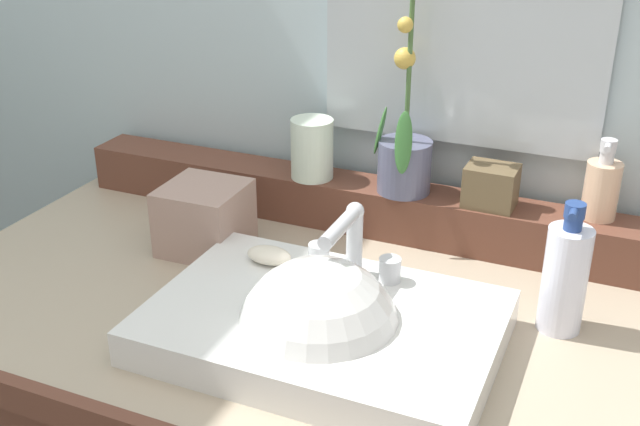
{
  "coord_description": "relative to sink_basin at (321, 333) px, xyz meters",
  "views": [
    {
      "loc": [
        0.41,
        -0.91,
        1.47
      ],
      "look_at": [
        0.02,
        -0.03,
        1.02
      ],
      "focal_mm": 43.72,
      "sensor_mm": 36.0,
      "label": 1
    }
  ],
  "objects": [
    {
      "name": "back_ledge",
      "position": [
        -0.06,
        0.37,
        0.02
      ],
      "size": [
        1.14,
        0.09,
        0.08
      ],
      "primitive_type": "cube",
      "color": "brown",
      "rests_on": "vanity_cabinet"
    },
    {
      "name": "sink_basin",
      "position": [
        0.0,
        0.0,
        0.0
      ],
      "size": [
        0.47,
        0.32,
        0.26
      ],
      "color": "white",
      "rests_on": "vanity_cabinet"
    },
    {
      "name": "soap_bar",
      "position": [
        -0.13,
        0.1,
        0.04
      ],
      "size": [
        0.07,
        0.04,
        0.02
      ],
      "primitive_type": "ellipsoid",
      "color": "#EEE2C9",
      "rests_on": "sink_basin"
    },
    {
      "name": "potted_plant",
      "position": [
        -0.01,
        0.37,
        0.14
      ],
      "size": [
        0.1,
        0.11,
        0.36
      ],
      "color": "slate",
      "rests_on": "back_ledge"
    },
    {
      "name": "soap_dispenser",
      "position": [
        0.31,
        0.39,
        0.11
      ],
      "size": [
        0.05,
        0.06,
        0.13
      ],
      "color": "beige",
      "rests_on": "back_ledge"
    },
    {
      "name": "tumbler_cup",
      "position": [
        -0.17,
        0.36,
        0.12
      ],
      "size": [
        0.07,
        0.07,
        0.11
      ],
      "primitive_type": "cylinder",
      "color": "silver",
      "rests_on": "back_ledge"
    },
    {
      "name": "trinket_box",
      "position": [
        0.14,
        0.37,
        0.1
      ],
      "size": [
        0.08,
        0.07,
        0.07
      ],
      "primitive_type": "cube",
      "rotation": [
        0.0,
        0.0,
        -0.02
      ],
      "color": "brown",
      "rests_on": "back_ledge"
    },
    {
      "name": "lotion_bottle",
      "position": [
        0.29,
        0.18,
        0.06
      ],
      "size": [
        0.06,
        0.06,
        0.19
      ],
      "color": "white",
      "rests_on": "vanity_cabinet"
    },
    {
      "name": "tissue_box",
      "position": [
        -0.29,
        0.19,
        0.03
      ],
      "size": [
        0.13,
        0.13,
        0.11
      ],
      "primitive_type": "cube",
      "rotation": [
        0.0,
        0.0,
        0.02
      ],
      "color": "tan",
      "rests_on": "vanity_cabinet"
    }
  ]
}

